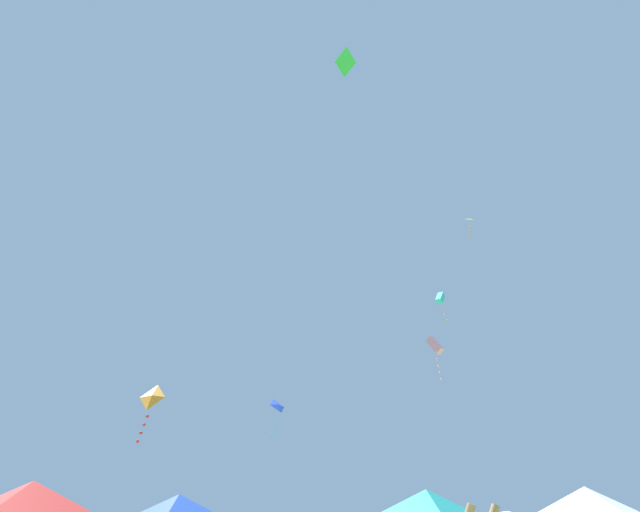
{
  "coord_description": "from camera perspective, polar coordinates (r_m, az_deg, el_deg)",
  "views": [
    {
      "loc": [
        -0.75,
        -6.6,
        1.6
      ],
      "look_at": [
        0.23,
        16.3,
        13.88
      ],
      "focal_mm": 30.41,
      "sensor_mm": 36.0,
      "label": 1
    }
  ],
  "objects": [
    {
      "name": "canopy_tent_red",
      "position": [
        18.28,
        -28.23,
        -21.64
      ],
      "size": [
        3.0,
        3.0,
        3.21
      ],
      "color": "#9E9EA3",
      "rests_on": "ground"
    },
    {
      "name": "kite_orange_diamond",
      "position": [
        24.0,
        -17.37,
        -14.21
      ],
      "size": [
        0.83,
        0.78,
        2.3
      ],
      "color": "orange"
    },
    {
      "name": "canopy_tent_teal",
      "position": [
        14.37,
        11.23,
        -24.62
      ],
      "size": [
        2.61,
        2.61,
        2.8
      ],
      "color": "#9E9EA3",
      "rests_on": "ground"
    },
    {
      "name": "kite_cyan_box",
      "position": [
        34.53,
        12.56,
        -4.41
      ],
      "size": [
        0.77,
        0.88,
        2.08
      ],
      "color": "#2DB7CC"
    },
    {
      "name": "kite_pink_box",
      "position": [
        32.82,
        12.03,
        -9.3
      ],
      "size": [
        1.03,
        0.98,
        2.59
      ],
      "color": "pink"
    },
    {
      "name": "canopy_tent_blue",
      "position": [
        17.48,
        -14.77,
        -24.52
      ],
      "size": [
        2.72,
        2.72,
        2.91
      ],
      "color": "#9E9EA3",
      "rests_on": "ground"
    },
    {
      "name": "kite_blue_diamond",
      "position": [
        37.26,
        -4.51,
        -15.53
      ],
      "size": [
        1.16,
        1.19,
        2.37
      ],
      "color": "blue"
    },
    {
      "name": "kite_lime_diamond",
      "position": [
        38.62,
        15.49,
        3.64
      ],
      "size": [
        0.71,
        0.86,
        1.81
      ],
      "color": "#75D138"
    },
    {
      "name": "kite_green_diamond",
      "position": [
        30.95,
        2.69,
        19.71
      ],
      "size": [
        0.84,
        1.13,
        0.58
      ],
      "color": "green"
    },
    {
      "name": "canopy_tent_white",
      "position": [
        20.21,
        26.34,
        -22.31
      ],
      "size": [
        3.03,
        3.03,
        3.24
      ],
      "color": "#9E9EA3",
      "rests_on": "ground"
    }
  ]
}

